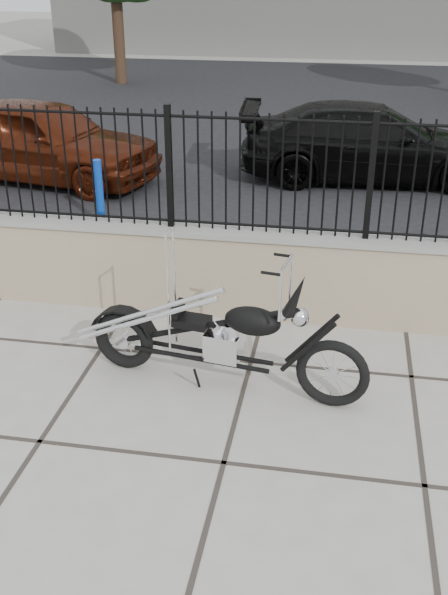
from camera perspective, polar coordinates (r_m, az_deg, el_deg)
ground_plane at (r=5.49m, az=-0.01°, el=-13.41°), size 90.00×90.00×0.00m
parking_lot at (r=17.04m, az=7.53°, el=14.15°), size 30.00×30.00×0.00m
retaining_wall at (r=7.35m, az=3.37°, el=1.91°), size 14.00×0.36×0.96m
iron_fence at (r=6.98m, az=3.61°, el=10.02°), size 14.00×0.08×1.20m
chopper_motorcycle at (r=6.00m, az=-0.50°, el=-1.25°), size 2.48×0.80×1.47m
car_red at (r=12.49m, az=-14.73°, el=12.40°), size 4.33×2.38×1.39m
car_black at (r=12.39m, az=11.85°, el=12.32°), size 4.52×2.12×1.28m
bollard_a at (r=10.12m, az=-10.17°, el=8.43°), size 0.12×0.12×0.96m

